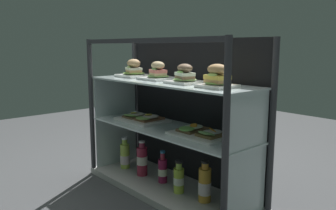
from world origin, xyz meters
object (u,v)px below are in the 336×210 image
object	(u,v)px
juice_bottle_tucked_behind	(142,160)
juice_bottle_near_post	(163,170)
plated_roll_sandwich_far_left	(217,78)
juice_bottle_front_fourth	(205,185)
plated_roll_sandwich_far_right	(134,70)
open_sandwich_tray_center	(142,118)
open_sandwich_tray_right_of_center	(200,132)
orange_fruit_beside_bottles	(228,205)
juice_bottle_front_middle	(179,179)
plated_roll_sandwich_near_left_corner	(158,73)
plated_roll_sandwich_left_of_center	(184,76)
juice_bottle_front_left_end	(125,156)

from	to	relation	value
juice_bottle_tucked_behind	juice_bottle_near_post	distance (m)	0.19
plated_roll_sandwich_far_left	juice_bottle_front_fourth	bearing A→B (deg)	165.31
plated_roll_sandwich_far_right	plated_roll_sandwich_far_left	xyz separation A→B (m)	(0.79, -0.05, 0.00)
open_sandwich_tray_center	juice_bottle_front_fourth	xyz separation A→B (m)	(0.58, 0.00, -0.29)
plated_roll_sandwich_far_right	open_sandwich_tray_right_of_center	bearing A→B (deg)	-1.23
plated_roll_sandwich_far_right	orange_fruit_beside_bottles	size ratio (longest dim) A/B	2.41
juice_bottle_front_middle	orange_fruit_beside_bottles	xyz separation A→B (m)	(0.36, 0.03, -0.04)
open_sandwich_tray_right_of_center	plated_roll_sandwich_near_left_corner	bearing A→B (deg)	178.00
plated_roll_sandwich_left_of_center	juice_bottle_front_left_end	size ratio (longest dim) A/B	0.78
open_sandwich_tray_right_of_center	juice_bottle_near_post	world-z (taller)	open_sandwich_tray_right_of_center
plated_roll_sandwich_far_left	juice_bottle_front_fourth	distance (m)	0.62
plated_roll_sandwich_near_left_corner	juice_bottle_front_middle	bearing A→B (deg)	-11.62
open_sandwich_tray_center	open_sandwich_tray_right_of_center	world-z (taller)	open_sandwich_tray_center
juice_bottle_near_post	juice_bottle_front_fourth	distance (m)	0.37
plated_roll_sandwich_left_of_center	juice_bottle_tucked_behind	distance (m)	0.72
juice_bottle_front_left_end	orange_fruit_beside_bottles	bearing A→B (deg)	1.60
plated_roll_sandwich_near_left_corner	juice_bottle_tucked_behind	xyz separation A→B (m)	(-0.12, -0.05, -0.60)
open_sandwich_tray_right_of_center	juice_bottle_front_middle	distance (m)	0.34
open_sandwich_tray_right_of_center	juice_bottle_near_post	distance (m)	0.44
open_sandwich_tray_center	juice_bottle_front_left_end	distance (m)	0.35
plated_roll_sandwich_far_right	plated_roll_sandwich_near_left_corner	bearing A→B (deg)	-0.08
plated_roll_sandwich_far_right	juice_bottle_tucked_behind	distance (m)	0.62
plated_roll_sandwich_near_left_corner	orange_fruit_beside_bottles	size ratio (longest dim) A/B	2.45
plated_roll_sandwich_far_left	juice_bottle_front_left_end	world-z (taller)	plated_roll_sandwich_far_left
plated_roll_sandwich_left_of_center	juice_bottle_front_middle	world-z (taller)	plated_roll_sandwich_left_of_center
plated_roll_sandwich_far_right	open_sandwich_tray_right_of_center	xyz separation A→B (m)	(0.65, -0.01, -0.32)
plated_roll_sandwich_near_left_corner	juice_bottle_near_post	distance (m)	0.63
juice_bottle_tucked_behind	orange_fruit_beside_bottles	bearing A→B (deg)	1.61
plated_roll_sandwich_far_right	open_sandwich_tray_center	size ratio (longest dim) A/B	0.58
plated_roll_sandwich_far_right	plated_roll_sandwich_near_left_corner	world-z (taller)	plated_roll_sandwich_far_right
plated_roll_sandwich_left_of_center	juice_bottle_front_fourth	distance (m)	0.63
plated_roll_sandwich_left_of_center	open_sandwich_tray_center	distance (m)	0.52
plated_roll_sandwich_left_of_center	open_sandwich_tray_right_of_center	size ratio (longest dim) A/B	0.52
juice_bottle_front_left_end	juice_bottle_near_post	xyz separation A→B (m)	(0.39, 0.03, -0.01)
plated_roll_sandwich_far_left	juice_bottle_front_left_end	xyz separation A→B (m)	(-0.85, -0.00, -0.62)
plated_roll_sandwich_left_of_center	juice_bottle_front_left_end	world-z (taller)	plated_roll_sandwich_left_of_center
juice_bottle_front_middle	juice_bottle_front_fourth	size ratio (longest dim) A/B	0.83
plated_roll_sandwich_far_left	orange_fruit_beside_bottles	bearing A→B (deg)	16.55
plated_roll_sandwich_left_of_center	juice_bottle_near_post	xyz separation A→B (m)	(-0.20, 0.01, -0.62)
plated_roll_sandwich_far_left	open_sandwich_tray_center	bearing A→B (deg)	178.01
plated_roll_sandwich_left_of_center	plated_roll_sandwich_far_left	size ratio (longest dim) A/B	1.05
plated_roll_sandwich_left_of_center	juice_bottle_tucked_behind	size ratio (longest dim) A/B	0.74
juice_bottle_tucked_behind	juice_bottle_front_middle	size ratio (longest dim) A/B	1.20
plated_roll_sandwich_left_of_center	open_sandwich_tray_right_of_center	world-z (taller)	plated_roll_sandwich_left_of_center
plated_roll_sandwich_far_left	juice_bottle_near_post	bearing A→B (deg)	176.72
juice_bottle_near_post	juice_bottle_front_fourth	world-z (taller)	juice_bottle_front_fourth
juice_bottle_near_post	juice_bottle_front_fourth	xyz separation A→B (m)	(0.37, -0.00, 0.02)
plated_roll_sandwich_far_left	open_sandwich_tray_center	world-z (taller)	plated_roll_sandwich_far_left
juice_bottle_front_middle	juice_bottle_tucked_behind	bearing A→B (deg)	178.98
juice_bottle_front_fourth	juice_bottle_front_left_end	bearing A→B (deg)	-177.98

